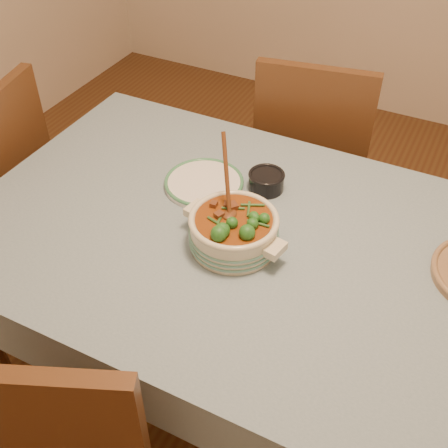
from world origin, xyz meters
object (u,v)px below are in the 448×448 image
stew_casserole (234,228)px  white_plate (204,183)px  dining_table (247,259)px  chair_far (312,149)px  condiment_bowl (266,180)px

stew_casserole → white_plate: bearing=134.9°
dining_table → chair_far: (-0.08, 0.82, -0.12)m
chair_far → dining_table: bearing=85.4°
stew_casserole → white_plate: 0.29m
stew_casserole → chair_far: 0.91m
white_plate → chair_far: size_ratio=0.34×
stew_casserole → condiment_bowl: bearing=94.4°
white_plate → dining_table: bearing=-34.4°
white_plate → chair_far: chair_far is taller
dining_table → white_plate: size_ratio=5.18×
dining_table → stew_casserole: 0.16m
stew_casserole → chair_far: (-0.06, 0.87, -0.27)m
dining_table → chair_far: bearing=95.5°
condiment_bowl → stew_casserole: bearing=-85.6°
condiment_bowl → chair_far: (-0.04, 0.59, -0.25)m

